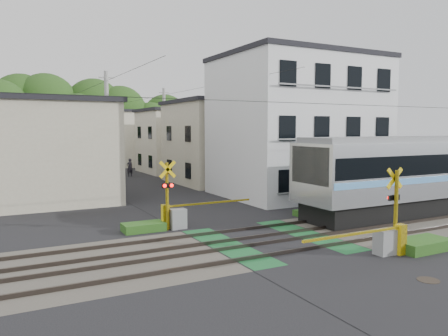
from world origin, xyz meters
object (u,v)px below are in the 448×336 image
crossing_signal_near (388,235)px  manhole_cover (428,280)px  crossing_signal_far (176,213)px  pedestrian (130,168)px  apartment_block (297,126)px

crossing_signal_near → manhole_cover: 2.76m
crossing_signal_near → crossing_signal_far: same height
pedestrian → manhole_cover: (0.02, -31.96, -0.83)m
crossing_signal_far → pedestrian: bearing=79.5°
crossing_signal_far → apartment_block: (11.09, 5.84, 3.94)m
crossing_signal_far → apartment_block: size_ratio=0.46×
crossing_signal_near → crossing_signal_far: size_ratio=1.00×
crossing_signal_near → crossing_signal_far: (-5.17, 7.31, 0.00)m
pedestrian → apartment_block: bearing=97.8°
apartment_block → manhole_cover: (-6.96, -15.60, -4.64)m
crossing_signal_far → manhole_cover: size_ratio=7.31×
crossing_signal_near → pedestrian: (-1.06, 29.51, 0.13)m
pedestrian → manhole_cover: size_ratio=2.60×
crossing_signal_near → pedestrian: crossing_signal_near is taller
crossing_signal_near → crossing_signal_far: bearing=125.3°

